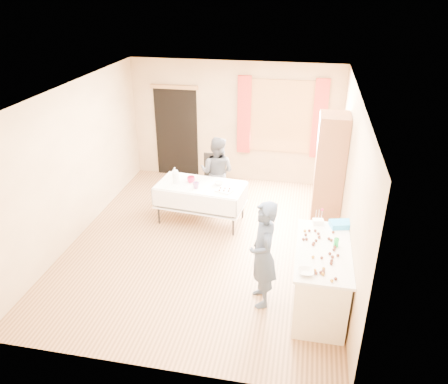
% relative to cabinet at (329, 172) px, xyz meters
% --- Properties ---
extents(floor, '(4.50, 5.50, 0.02)m').
position_rel_cabinet_xyz_m(floor, '(-1.99, -1.04, -1.05)').
color(floor, '#9E7047').
rests_on(floor, ground).
extents(ceiling, '(4.50, 5.50, 0.02)m').
position_rel_cabinet_xyz_m(ceiling, '(-1.99, -1.04, 1.57)').
color(ceiling, white).
rests_on(ceiling, floor).
extents(wall_back, '(4.50, 0.02, 2.60)m').
position_rel_cabinet_xyz_m(wall_back, '(-1.99, 1.72, 0.26)').
color(wall_back, tan).
rests_on(wall_back, floor).
extents(wall_front, '(4.50, 0.02, 2.60)m').
position_rel_cabinet_xyz_m(wall_front, '(-1.99, -3.80, 0.26)').
color(wall_front, tan).
rests_on(wall_front, floor).
extents(wall_left, '(0.02, 5.50, 2.60)m').
position_rel_cabinet_xyz_m(wall_left, '(-4.25, -1.04, 0.26)').
color(wall_left, tan).
rests_on(wall_left, floor).
extents(wall_right, '(0.02, 5.50, 2.60)m').
position_rel_cabinet_xyz_m(wall_right, '(0.27, -1.04, 0.26)').
color(wall_right, tan).
rests_on(wall_right, floor).
extents(window_frame, '(1.32, 0.06, 1.52)m').
position_rel_cabinet_xyz_m(window_frame, '(-0.99, 1.68, 0.46)').
color(window_frame, olive).
rests_on(window_frame, wall_back).
extents(window_pane, '(1.20, 0.02, 1.40)m').
position_rel_cabinet_xyz_m(window_pane, '(-0.99, 1.67, 0.46)').
color(window_pane, white).
rests_on(window_pane, wall_back).
extents(curtain_left, '(0.28, 0.06, 1.65)m').
position_rel_cabinet_xyz_m(curtain_left, '(-1.77, 1.63, 0.46)').
color(curtain_left, '#AB2C23').
rests_on(curtain_left, wall_back).
extents(curtain_right, '(0.28, 0.06, 1.65)m').
position_rel_cabinet_xyz_m(curtain_right, '(-0.21, 1.63, 0.46)').
color(curtain_right, '#AB2C23').
rests_on(curtain_right, wall_back).
extents(doorway, '(0.95, 0.04, 2.00)m').
position_rel_cabinet_xyz_m(doorway, '(-3.29, 1.69, -0.04)').
color(doorway, black).
rests_on(doorway, floor).
extents(door_lintel, '(1.05, 0.06, 0.08)m').
position_rel_cabinet_xyz_m(door_lintel, '(-3.29, 1.66, 0.98)').
color(door_lintel, olive).
rests_on(door_lintel, wall_back).
extents(cabinet, '(0.50, 0.60, 2.08)m').
position_rel_cabinet_xyz_m(cabinet, '(0.00, 0.00, 0.00)').
color(cabinet, brown).
rests_on(cabinet, floor).
extents(counter, '(0.71, 1.51, 0.91)m').
position_rel_cabinet_xyz_m(counter, '(-0.10, -2.29, -0.58)').
color(counter, '#F5E8CB').
rests_on(counter, floor).
extents(party_table, '(1.66, 0.97, 0.75)m').
position_rel_cabinet_xyz_m(party_table, '(-2.25, -0.32, -0.59)').
color(party_table, black).
rests_on(party_table, floor).
extents(chair, '(0.43, 0.43, 0.96)m').
position_rel_cabinet_xyz_m(chair, '(-2.22, 0.55, -0.75)').
color(chair, black).
rests_on(chair, floor).
extents(girl, '(0.79, 0.70, 1.55)m').
position_rel_cabinet_xyz_m(girl, '(-0.88, -2.36, -0.26)').
color(girl, '#27334C').
rests_on(girl, floor).
extents(woman, '(0.87, 0.77, 1.43)m').
position_rel_cabinet_xyz_m(woman, '(-2.08, 0.34, -0.32)').
color(woman, black).
rests_on(woman, floor).
extents(soda_can, '(0.08, 0.08, 0.12)m').
position_rel_cabinet_xyz_m(soda_can, '(0.06, -2.18, -0.07)').
color(soda_can, green).
rests_on(soda_can, counter).
extents(mixing_bowl, '(0.22, 0.22, 0.05)m').
position_rel_cabinet_xyz_m(mixing_bowl, '(-0.32, -2.86, -0.10)').
color(mixing_bowl, white).
rests_on(mixing_bowl, counter).
extents(foam_block, '(0.17, 0.13, 0.08)m').
position_rel_cabinet_xyz_m(foam_block, '(-0.18, -1.64, -0.09)').
color(foam_block, white).
rests_on(foam_block, counter).
extents(blue_basket, '(0.34, 0.27, 0.08)m').
position_rel_cabinet_xyz_m(blue_basket, '(0.14, -1.65, -0.09)').
color(blue_basket, '#2490E2').
rests_on(blue_basket, counter).
extents(pitcher, '(0.11, 0.11, 0.22)m').
position_rel_cabinet_xyz_m(pitcher, '(-2.69, -0.37, -0.18)').
color(pitcher, silver).
rests_on(pitcher, party_table).
extents(cup_red, '(0.19, 0.19, 0.11)m').
position_rel_cabinet_xyz_m(cup_red, '(-2.44, -0.27, -0.23)').
color(cup_red, '#BC0E37').
rests_on(cup_red, party_table).
extents(cup_rainbow, '(0.16, 0.16, 0.11)m').
position_rel_cabinet_xyz_m(cup_rainbow, '(-2.29, -0.49, -0.23)').
color(cup_rainbow, red).
rests_on(cup_rainbow, party_table).
extents(small_bowl, '(0.16, 0.16, 0.05)m').
position_rel_cabinet_xyz_m(small_bowl, '(-1.92, -0.27, -0.26)').
color(small_bowl, white).
rests_on(small_bowl, party_table).
extents(pastry_tray, '(0.33, 0.29, 0.02)m').
position_rel_cabinet_xyz_m(pastry_tray, '(-1.77, -0.51, -0.28)').
color(pastry_tray, white).
rests_on(pastry_tray, party_table).
extents(bottle, '(0.09, 0.09, 0.18)m').
position_rel_cabinet_xyz_m(bottle, '(-2.80, -0.07, -0.20)').
color(bottle, white).
rests_on(bottle, party_table).
extents(cake_balls, '(0.48, 1.15, 0.04)m').
position_rel_cabinet_xyz_m(cake_balls, '(-0.13, -2.37, -0.11)').
color(cake_balls, '#3F2314').
rests_on(cake_balls, counter).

